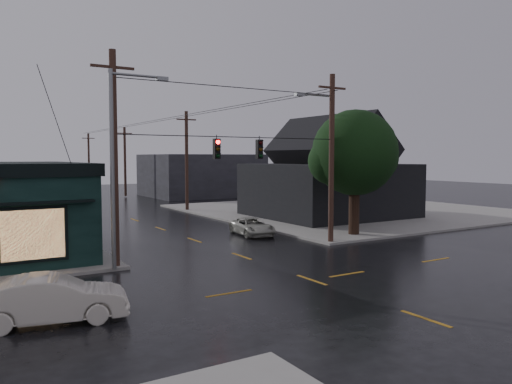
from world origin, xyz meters
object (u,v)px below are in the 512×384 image
suv_silver (252,227)px  utility_pole_ne (331,244)px  corner_tree (355,153)px  sedan_cream (52,299)px  utility_pole_nw (117,269)px

suv_silver → utility_pole_ne: bearing=-58.4°
corner_tree → sedan_cream: 22.16m
utility_pole_nw → sedan_cream: size_ratio=2.20×
corner_tree → suv_silver: size_ratio=1.94×
suv_silver → sedan_cream: bearing=-132.9°
utility_pole_ne → suv_silver: 5.84m
sedan_cream → utility_pole_ne: bearing=-57.4°
corner_tree → utility_pole_ne: corner_tree is taller
corner_tree → utility_pole_nw: size_ratio=0.81×
sedan_cream → suv_silver: (14.54, 11.94, -0.17)m
utility_pole_nw → suv_silver: (10.65, 5.32, 0.59)m
utility_pole_ne → sedan_cream: (-16.90, -6.62, 0.76)m
corner_tree → utility_pole_ne: bearing=-155.7°
corner_tree → utility_pole_nw: bearing=-174.9°
corner_tree → suv_silver: corner_tree is taller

